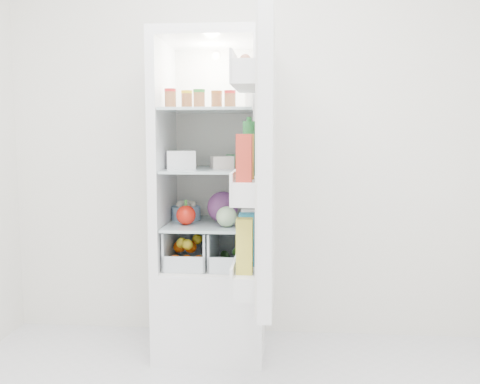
# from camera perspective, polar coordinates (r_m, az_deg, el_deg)

# --- Properties ---
(room_walls) EXTENTS (3.02, 3.02, 2.61)m
(room_walls) POSITION_cam_1_polar(r_m,az_deg,el_deg) (1.84, -1.92, 16.91)
(room_walls) COLOR white
(room_walls) RESTS_ON ground
(refrigerator) EXTENTS (0.60, 0.60, 1.80)m
(refrigerator) POSITION_cam_1_polar(r_m,az_deg,el_deg) (3.12, -2.88, -4.59)
(refrigerator) COLOR white
(refrigerator) RESTS_ON ground
(shelf_low) EXTENTS (0.49, 0.53, 0.01)m
(shelf_low) POSITION_cam_1_polar(r_m,az_deg,el_deg) (3.05, -3.04, -3.43)
(shelf_low) COLOR #A8C0C5
(shelf_low) RESTS_ON refrigerator
(shelf_mid) EXTENTS (0.49, 0.53, 0.02)m
(shelf_mid) POSITION_cam_1_polar(r_m,az_deg,el_deg) (3.01, -3.07, 2.39)
(shelf_mid) COLOR #A8C0C5
(shelf_mid) RESTS_ON refrigerator
(shelf_top) EXTENTS (0.49, 0.53, 0.02)m
(shelf_top) POSITION_cam_1_polar(r_m,az_deg,el_deg) (3.01, -3.11, 8.68)
(shelf_top) COLOR #A8C0C5
(shelf_top) RESTS_ON refrigerator
(crisper_left) EXTENTS (0.23, 0.46, 0.22)m
(crisper_left) POSITION_cam_1_polar(r_m,az_deg,el_deg) (3.09, -5.29, -5.77)
(crisper_left) COLOR silver
(crisper_left) RESTS_ON refrigerator
(crisper_right) EXTENTS (0.23, 0.46, 0.22)m
(crisper_right) POSITION_cam_1_polar(r_m,az_deg,el_deg) (3.06, -0.74, -5.87)
(crisper_right) COLOR silver
(crisper_right) RESTS_ON refrigerator
(condiment_jars) EXTENTS (0.38, 0.16, 0.08)m
(condiment_jars) POSITION_cam_1_polar(r_m,az_deg,el_deg) (2.90, -4.23, 9.75)
(condiment_jars) COLOR #B21919
(condiment_jars) RESTS_ON shelf_top
(squeeze_bottle) EXTENTS (0.06, 0.06, 0.18)m
(squeeze_bottle) POSITION_cam_1_polar(r_m,az_deg,el_deg) (2.97, 0.98, 10.64)
(squeeze_bottle) COLOR white
(squeeze_bottle) RESTS_ON shelf_top
(tub_white) EXTENTS (0.19, 0.19, 0.10)m
(tub_white) POSITION_cam_1_polar(r_m,az_deg,el_deg) (3.00, -6.38, 3.45)
(tub_white) COLOR white
(tub_white) RESTS_ON shelf_mid
(tub_cream) EXTENTS (0.15, 0.15, 0.07)m
(tub_cream) POSITION_cam_1_polar(r_m,az_deg,el_deg) (3.01, -1.93, 3.19)
(tub_cream) COLOR silver
(tub_cream) RESTS_ON shelf_mid
(tin_red) EXTENTS (0.08, 0.08, 0.05)m
(tin_red) POSITION_cam_1_polar(r_m,az_deg,el_deg) (2.81, 0.37, 2.82)
(tin_red) COLOR #E34522
(tin_red) RESTS_ON shelf_mid
(tub_green) EXTENTS (0.10, 0.13, 0.07)m
(tub_green) POSITION_cam_1_polar(r_m,az_deg,el_deg) (3.14, -0.64, 3.36)
(tub_green) COLOR #449657
(tub_green) RESTS_ON shelf_mid
(red_cabbage) EXTENTS (0.18, 0.18, 0.18)m
(red_cabbage) POSITION_cam_1_polar(r_m,az_deg,el_deg) (3.05, -1.86, -1.60)
(red_cabbage) COLOR #511B4D
(red_cabbage) RESTS_ON shelf_low
(bell_pepper) EXTENTS (0.11, 0.11, 0.11)m
(bell_pepper) POSITION_cam_1_polar(r_m,az_deg,el_deg) (2.98, -5.78, -2.46)
(bell_pepper) COLOR red
(bell_pepper) RESTS_ON shelf_low
(mushroom_bowl) EXTENTS (0.22, 0.22, 0.08)m
(mushroom_bowl) POSITION_cam_1_polar(r_m,az_deg,el_deg) (3.16, -5.78, -2.25)
(mushroom_bowl) COLOR #96BBE1
(mushroom_bowl) RESTS_ON shelf_low
(salad_bag) EXTENTS (0.11, 0.11, 0.11)m
(salad_bag) POSITION_cam_1_polar(r_m,az_deg,el_deg) (2.90, -1.44, -2.65)
(salad_bag) COLOR #9FBD8E
(salad_bag) RESTS_ON shelf_low
(citrus_pile) EXTENTS (0.20, 0.24, 0.16)m
(citrus_pile) POSITION_cam_1_polar(r_m,az_deg,el_deg) (3.04, -5.68, -6.36)
(citrus_pile) COLOR orange
(citrus_pile) RESTS_ON refrigerator
(veg_pile) EXTENTS (0.16, 0.30, 0.10)m
(veg_pile) POSITION_cam_1_polar(r_m,az_deg,el_deg) (3.07, -0.65, -6.74)
(veg_pile) COLOR #1A4918
(veg_pile) RESTS_ON refrigerator
(fridge_door) EXTENTS (0.17, 0.60, 1.30)m
(fridge_door) POSITION_cam_1_polar(r_m,az_deg,el_deg) (2.41, 2.20, 2.45)
(fridge_door) COLOR white
(fridge_door) RESTS_ON refrigerator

